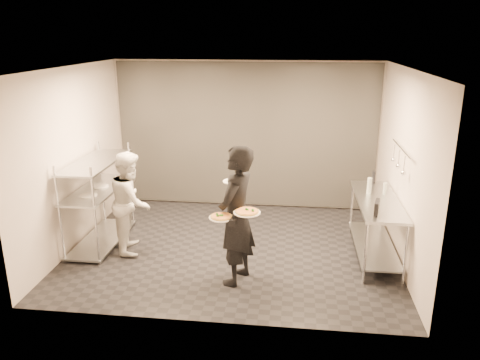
# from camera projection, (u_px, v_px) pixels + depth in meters

# --- Properties ---
(room_shell) EXTENTS (5.00, 4.00, 2.80)m
(room_shell) POSITION_uv_depth(u_px,v_px,m) (241.00, 145.00, 8.13)
(room_shell) COLOR black
(room_shell) RESTS_ON ground
(pass_rack) EXTENTS (0.60, 1.60, 1.50)m
(pass_rack) POSITION_uv_depth(u_px,v_px,m) (99.00, 197.00, 7.44)
(pass_rack) COLOR silver
(pass_rack) RESTS_ON ground
(prep_counter) EXTENTS (0.60, 1.80, 0.92)m
(prep_counter) POSITION_uv_depth(u_px,v_px,m) (376.00, 218.00, 7.00)
(prep_counter) COLOR silver
(prep_counter) RESTS_ON ground
(utensil_rail) EXTENTS (0.07, 1.20, 0.31)m
(utensil_rail) POSITION_uv_depth(u_px,v_px,m) (400.00, 159.00, 6.70)
(utensil_rail) COLOR silver
(utensil_rail) RESTS_ON room_shell
(waiter) EXTENTS (0.65, 0.80, 1.91)m
(waiter) POSITION_uv_depth(u_px,v_px,m) (236.00, 216.00, 6.19)
(waiter) COLOR black
(waiter) RESTS_ON ground
(chef) EXTENTS (0.76, 0.89, 1.58)m
(chef) POSITION_uv_depth(u_px,v_px,m) (131.00, 202.00, 7.19)
(chef) COLOR silver
(chef) RESTS_ON ground
(pizza_plate_near) EXTENTS (0.32, 0.32, 0.05)m
(pizza_plate_near) POSITION_uv_depth(u_px,v_px,m) (221.00, 217.00, 5.96)
(pizza_plate_near) COLOR white
(pizza_plate_near) RESTS_ON waiter
(pizza_plate_far) EXTENTS (0.35, 0.35, 0.05)m
(pizza_plate_far) POSITION_uv_depth(u_px,v_px,m) (247.00, 212.00, 5.95)
(pizza_plate_far) COLOR white
(pizza_plate_far) RESTS_ON waiter
(salad_plate) EXTENTS (0.26, 0.26, 0.07)m
(salad_plate) POSITION_uv_depth(u_px,v_px,m) (232.00, 180.00, 6.34)
(salad_plate) COLOR white
(salad_plate) RESTS_ON waiter
(pos_monitor) EXTENTS (0.11, 0.26, 0.19)m
(pos_monitor) POSITION_uv_depth(u_px,v_px,m) (377.00, 207.00, 6.33)
(pos_monitor) COLOR black
(pos_monitor) RESTS_ON prep_counter
(bottle_green) EXTENTS (0.07, 0.07, 0.25)m
(bottle_green) POSITION_uv_depth(u_px,v_px,m) (369.00, 186.00, 7.12)
(bottle_green) COLOR #98A698
(bottle_green) RESTS_ON prep_counter
(bottle_clear) EXTENTS (0.05, 0.05, 0.18)m
(bottle_clear) POSITION_uv_depth(u_px,v_px,m) (385.00, 188.00, 7.12)
(bottle_clear) COLOR #98A698
(bottle_clear) RESTS_ON prep_counter
(bottle_dark) EXTENTS (0.06, 0.06, 0.20)m
(bottle_dark) POSITION_uv_depth(u_px,v_px,m) (374.00, 177.00, 7.64)
(bottle_dark) COLOR black
(bottle_dark) RESTS_ON prep_counter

